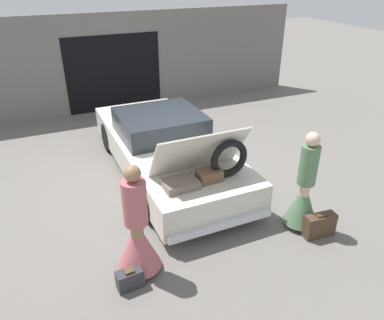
# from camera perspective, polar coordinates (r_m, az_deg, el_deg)

# --- Properties ---
(ground_plane) EXTENTS (40.00, 40.00, 0.00)m
(ground_plane) POSITION_cam_1_polar(r_m,az_deg,el_deg) (8.12, -3.90, -1.58)
(ground_plane) COLOR slate
(garage_wall_back) EXTENTS (12.00, 0.14, 2.80)m
(garage_wall_back) POSITION_cam_1_polar(r_m,az_deg,el_deg) (11.57, -11.98, 14.27)
(garage_wall_back) COLOR slate
(garage_wall_back) RESTS_ON ground_plane
(car) EXTENTS (1.97, 5.02, 1.62)m
(car) POSITION_cam_1_polar(r_m,az_deg,el_deg) (7.87, -4.03, 2.00)
(car) COLOR silver
(car) RESTS_ON ground_plane
(person_left) EXTENTS (0.63, 0.63, 1.72)m
(person_left) POSITION_cam_1_polar(r_m,az_deg,el_deg) (5.36, -8.30, -11.34)
(person_left) COLOR #997051
(person_left) RESTS_ON ground_plane
(person_right) EXTENTS (0.56, 0.56, 1.73)m
(person_right) POSITION_cam_1_polar(r_m,az_deg,el_deg) (6.40, 16.68, -5.04)
(person_right) COLOR beige
(person_right) RESTS_ON ground_plane
(suitcase_beside_left_person) EXTENTS (0.37, 0.21, 0.31)m
(suitcase_beside_left_person) POSITION_cam_1_polar(r_m,az_deg,el_deg) (5.44, -9.46, -17.45)
(suitcase_beside_left_person) COLOR #2D2D33
(suitcase_beside_left_person) RESTS_ON ground_plane
(suitcase_beside_right_person) EXTENTS (0.54, 0.24, 0.43)m
(suitcase_beside_right_person) POSITION_cam_1_polar(r_m,az_deg,el_deg) (6.50, 18.85, -9.38)
(suitcase_beside_right_person) COLOR #473323
(suitcase_beside_right_person) RESTS_ON ground_plane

